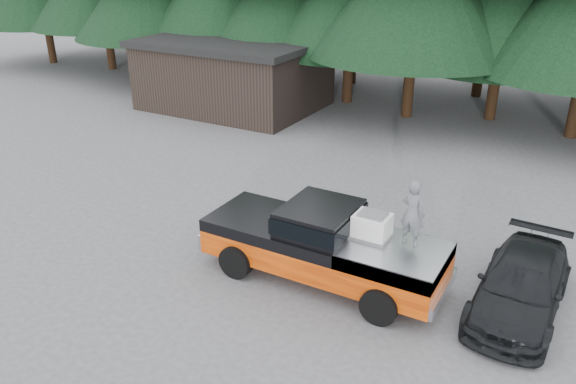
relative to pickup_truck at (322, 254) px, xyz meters
The scene contains 7 objects.
ground 1.85m from the pickup_truck, behind, with size 120.00×120.00×0.00m, color #49484B.
pickup_truck is the anchor object (origin of this frame).
truck_cab 0.97m from the pickup_truck, behind, with size 1.66×1.90×0.59m, color black.
air_compressor 1.48m from the pickup_truck, 10.80° to the left, with size 0.80×0.66×0.55m, color silver.
man_on_bed 2.48m from the pickup_truck, ahead, with size 0.57×0.37×1.56m, color #515458.
parked_car 4.49m from the pickup_truck, 12.90° to the left, with size 1.73×4.26×1.24m, color black.
utility_building 16.06m from the pickup_truck, 132.01° to the left, with size 8.40×6.40×3.30m.
Camera 1 is at (6.78, -10.49, 7.54)m, focal length 35.00 mm.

